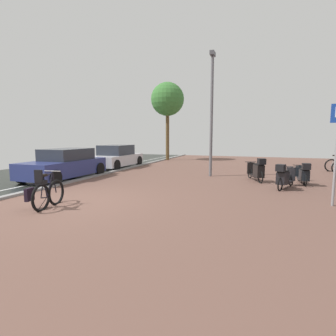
{
  "coord_description": "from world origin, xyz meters",
  "views": [
    {
      "loc": [
        5.03,
        -6.2,
        1.9
      ],
      "look_at": [
        2.36,
        1.37,
        0.94
      ],
      "focal_mm": 28.08,
      "sensor_mm": 36.0,
      "label": 1
    }
  ],
  "objects_px": {
    "parked_car_near": "(65,165)",
    "parked_car_far": "(116,157)",
    "scooter_mid": "(284,177)",
    "street_tree": "(167,100)",
    "scooter_near": "(257,171)",
    "bicycle_foreground": "(46,193)",
    "lamp_post": "(212,109)",
    "scooter_far": "(303,174)"
  },
  "relations": [
    {
      "from": "parked_car_near",
      "to": "parked_car_far",
      "type": "height_order",
      "value": "parked_car_far"
    },
    {
      "from": "scooter_mid",
      "to": "street_tree",
      "type": "height_order",
      "value": "street_tree"
    },
    {
      "from": "scooter_near",
      "to": "parked_car_near",
      "type": "bearing_deg",
      "value": -165.49
    },
    {
      "from": "street_tree",
      "to": "parked_car_near",
      "type": "bearing_deg",
      "value": -96.3
    },
    {
      "from": "bicycle_foreground",
      "to": "street_tree",
      "type": "relative_size",
      "value": 0.23
    },
    {
      "from": "scooter_mid",
      "to": "parked_car_near",
      "type": "height_order",
      "value": "parked_car_near"
    },
    {
      "from": "scooter_near",
      "to": "scooter_mid",
      "type": "height_order",
      "value": "scooter_near"
    },
    {
      "from": "scooter_near",
      "to": "parked_car_far",
      "type": "distance_m",
      "value": 8.73
    },
    {
      "from": "scooter_mid",
      "to": "parked_car_far",
      "type": "relative_size",
      "value": 0.44
    },
    {
      "from": "bicycle_foreground",
      "to": "street_tree",
      "type": "height_order",
      "value": "street_tree"
    },
    {
      "from": "bicycle_foreground",
      "to": "parked_car_near",
      "type": "height_order",
      "value": "parked_car_near"
    },
    {
      "from": "bicycle_foreground",
      "to": "parked_car_near",
      "type": "xyz_separation_m",
      "value": [
        -2.96,
        4.16,
        0.25
      ]
    },
    {
      "from": "parked_car_near",
      "to": "lamp_post",
      "type": "xyz_separation_m",
      "value": [
        6.09,
        2.96,
        2.57
      ]
    },
    {
      "from": "lamp_post",
      "to": "scooter_mid",
      "type": "bearing_deg",
      "value": -35.57
    },
    {
      "from": "parked_car_far",
      "to": "bicycle_foreground",
      "type": "bearing_deg",
      "value": -70.82
    },
    {
      "from": "parked_car_near",
      "to": "scooter_far",
      "type": "bearing_deg",
      "value": 11.31
    },
    {
      "from": "bicycle_foreground",
      "to": "scooter_near",
      "type": "height_order",
      "value": "bicycle_foreground"
    },
    {
      "from": "scooter_near",
      "to": "street_tree",
      "type": "distance_m",
      "value": 11.87
    },
    {
      "from": "scooter_mid",
      "to": "parked_car_near",
      "type": "relative_size",
      "value": 0.42
    },
    {
      "from": "bicycle_foreground",
      "to": "scooter_mid",
      "type": "xyz_separation_m",
      "value": [
        6.24,
        4.9,
        0.04
      ]
    },
    {
      "from": "scooter_far",
      "to": "street_tree",
      "type": "height_order",
      "value": "street_tree"
    },
    {
      "from": "scooter_near",
      "to": "bicycle_foreground",
      "type": "bearing_deg",
      "value": -130.03
    },
    {
      "from": "parked_car_far",
      "to": "parked_car_near",
      "type": "bearing_deg",
      "value": -88.62
    },
    {
      "from": "scooter_mid",
      "to": "parked_car_near",
      "type": "distance_m",
      "value": 9.23
    },
    {
      "from": "bicycle_foreground",
      "to": "parked_car_near",
      "type": "relative_size",
      "value": 0.35
    },
    {
      "from": "parked_car_far",
      "to": "lamp_post",
      "type": "relative_size",
      "value": 0.68
    },
    {
      "from": "scooter_mid",
      "to": "parked_car_far",
      "type": "bearing_deg",
      "value": 157.14
    },
    {
      "from": "bicycle_foreground",
      "to": "scooter_near",
      "type": "distance_m",
      "value": 8.22
    },
    {
      "from": "scooter_mid",
      "to": "parked_car_near",
      "type": "xyz_separation_m",
      "value": [
        -9.2,
        -0.74,
        0.21
      ]
    },
    {
      "from": "bicycle_foreground",
      "to": "scooter_far",
      "type": "relative_size",
      "value": 0.77
    },
    {
      "from": "parked_car_near",
      "to": "parked_car_far",
      "type": "bearing_deg",
      "value": 91.38
    },
    {
      "from": "scooter_mid",
      "to": "parked_car_far",
      "type": "xyz_separation_m",
      "value": [
        -9.31,
        3.93,
        0.21
      ]
    },
    {
      "from": "bicycle_foreground",
      "to": "scooter_mid",
      "type": "bearing_deg",
      "value": 38.13
    },
    {
      "from": "scooter_far",
      "to": "lamp_post",
      "type": "xyz_separation_m",
      "value": [
        -3.9,
        0.97,
        2.8
      ]
    },
    {
      "from": "parked_car_near",
      "to": "lamp_post",
      "type": "relative_size",
      "value": 0.7
    },
    {
      "from": "scooter_near",
      "to": "lamp_post",
      "type": "distance_m",
      "value": 3.59
    },
    {
      "from": "scooter_mid",
      "to": "scooter_far",
      "type": "distance_m",
      "value": 1.49
    },
    {
      "from": "bicycle_foreground",
      "to": "scooter_near",
      "type": "bearing_deg",
      "value": 49.97
    },
    {
      "from": "bicycle_foreground",
      "to": "scooter_near",
      "type": "xyz_separation_m",
      "value": [
        5.28,
        6.29,
        0.07
      ]
    },
    {
      "from": "parked_car_near",
      "to": "street_tree",
      "type": "xyz_separation_m",
      "value": [
        1.17,
        10.61,
        4.19
      ]
    },
    {
      "from": "parked_car_near",
      "to": "scooter_near",
      "type": "bearing_deg",
      "value": 14.51
    },
    {
      "from": "lamp_post",
      "to": "street_tree",
      "type": "height_order",
      "value": "street_tree"
    }
  ]
}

